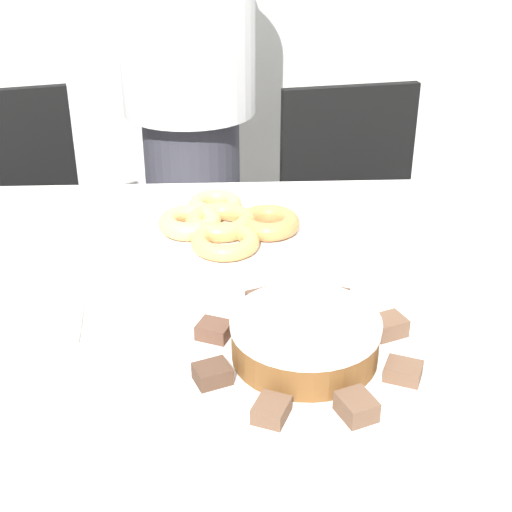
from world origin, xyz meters
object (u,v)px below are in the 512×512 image
object	(u,v)px
office_chair_right	(359,257)
person_standing	(189,91)
office_chair_left	(18,265)
plate_cake	(304,359)
frosted_cake	(305,338)
plate_donuts	(221,233)
napkin	(39,327)

from	to	relation	value
office_chair_right	person_standing	bearing A→B (deg)	156.47
office_chair_left	office_chair_right	world-z (taller)	same
office_chair_right	plate_cake	size ratio (longest dim) A/B	2.46
plate_cake	person_standing	bearing A→B (deg)	99.90
office_chair_left	frosted_cake	bearing A→B (deg)	-70.22
office_chair_right	office_chair_left	bearing A→B (deg)	170.35
person_standing	office_chair_right	size ratio (longest dim) A/B	1.90
office_chair_left	frosted_cake	size ratio (longest dim) A/B	4.29
office_chair_left	office_chair_right	bearing A→B (deg)	-14.64
office_chair_left	plate_cake	world-z (taller)	office_chair_left
plate_donuts	person_standing	bearing A→B (deg)	96.56
plate_donuts	frosted_cake	size ratio (longest dim) A/B	1.60
plate_cake	frosted_cake	xyz separation A→B (m)	(0.00, 0.00, 0.03)
person_standing	office_chair_left	world-z (taller)	person_standing
plate_cake	plate_donuts	size ratio (longest dim) A/B	1.09
frosted_cake	plate_donuts	bearing A→B (deg)	105.74
office_chair_left	plate_donuts	world-z (taller)	office_chair_left
office_chair_left	person_standing	bearing A→B (deg)	-1.44
frosted_cake	napkin	xyz separation A→B (m)	(-0.38, 0.10, -0.04)
person_standing	frosted_cake	world-z (taller)	person_standing
frosted_cake	plate_cake	bearing A→B (deg)	0.00
plate_cake	napkin	bearing A→B (deg)	165.44
plate_donuts	napkin	bearing A→B (deg)	-131.07
person_standing	napkin	xyz separation A→B (m)	(-0.18, -1.03, -0.08)
office_chair_left	napkin	size ratio (longest dim) A/B	6.71
office_chair_left	napkin	xyz separation A→B (m)	(0.32, -0.91, 0.38)
office_chair_right	plate_donuts	bearing A→B (deg)	-132.27
frosted_cake	person_standing	bearing A→B (deg)	99.90
frosted_cake	napkin	world-z (taller)	frosted_cake
office_chair_left	plate_donuts	size ratio (longest dim) A/B	2.67
napkin	person_standing	bearing A→B (deg)	79.97
plate_cake	plate_donuts	bearing A→B (deg)	105.74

